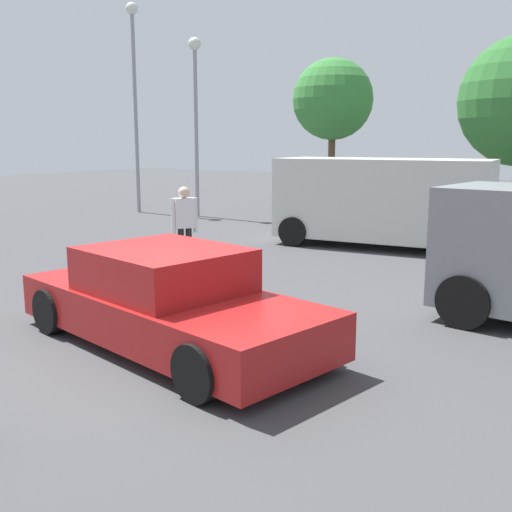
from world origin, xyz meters
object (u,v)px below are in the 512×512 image
object	(u,v)px
pedestrian	(184,220)
light_post_near	(196,96)
sedan_foreground	(168,301)
light_post_far	(134,76)
van_white	(383,200)

from	to	relation	value
pedestrian	light_post_near	world-z (taller)	light_post_near
sedan_foreground	pedestrian	distance (m)	4.94
light_post_near	sedan_foreground	bearing A→B (deg)	-51.27
sedan_foreground	light_post_near	xyz separation A→B (m)	(-8.91, 11.10, 3.66)
sedan_foreground	pedestrian	size ratio (longest dim) A/B	2.80
pedestrian	light_post_far	distance (m)	11.70
sedan_foreground	light_post_near	size ratio (longest dim) A/B	0.79
light_post_far	pedestrian	bearing A→B (deg)	-39.28
sedan_foreground	light_post_near	distance (m)	14.70
van_white	sedan_foreground	bearing A→B (deg)	-92.44
light_post_far	sedan_foreground	bearing A→B (deg)	-42.93
van_white	light_post_near	size ratio (longest dim) A/B	0.88
sedan_foreground	light_post_far	world-z (taller)	light_post_far
pedestrian	light_post_near	xyz separation A→B (m)	(-5.82, 7.27, 3.21)
light_post_far	light_post_near	bearing A→B (deg)	6.73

